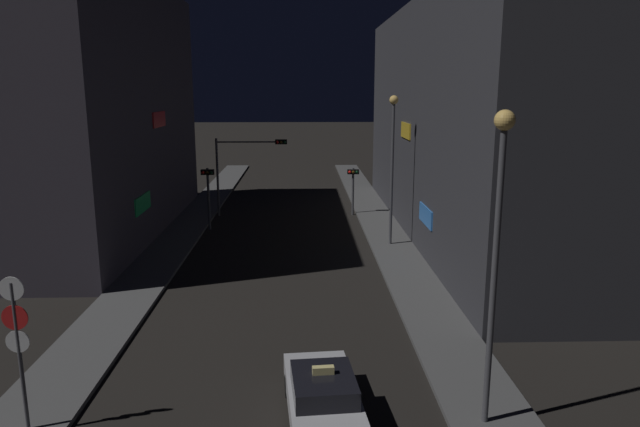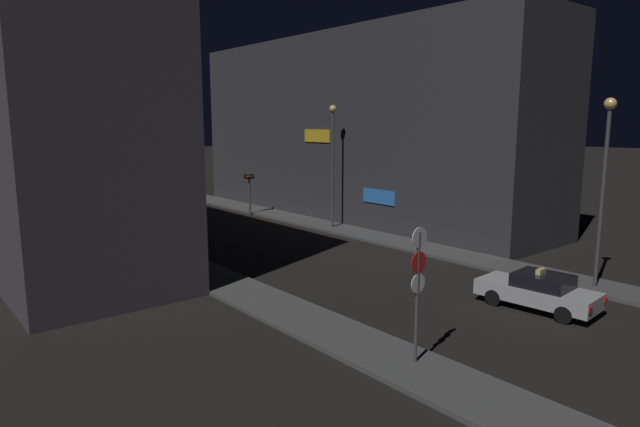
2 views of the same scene
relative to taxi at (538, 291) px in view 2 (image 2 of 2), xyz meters
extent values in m
cube|color=#4C4C4C|center=(-7.76, 19.80, -0.66)|extent=(2.42, 62.70, 0.15)
cube|color=#4C4C4C|center=(4.45, 19.80, -0.66)|extent=(2.42, 62.70, 0.15)
cube|color=#3D3842|center=(-12.36, 20.97, 6.68)|extent=(6.78, 22.78, 14.84)
cube|color=#26CC66|center=(-8.93, 16.41, 1.94)|extent=(0.08, 2.80, 0.90)
cube|color=red|center=(-8.93, 20.97, 6.09)|extent=(0.08, 2.80, 0.90)
cube|color=#333338|center=(9.40, 20.39, 5.98)|extent=(7.47, 31.46, 13.44)
cube|color=#337FE5|center=(5.62, 14.10, 1.68)|extent=(0.08, 2.80, 0.90)
cube|color=yellow|center=(5.62, 20.39, 5.45)|extent=(0.08, 2.80, 0.90)
cube|color=#B7B7BC|center=(0.00, 0.05, -0.12)|extent=(2.16, 4.54, 0.60)
cube|color=black|center=(0.01, -0.15, 0.43)|extent=(1.74, 2.11, 0.50)
cube|color=red|center=(-0.56, -2.23, -0.02)|extent=(0.24, 0.08, 0.16)
cube|color=red|center=(0.93, -2.10, -0.02)|extent=(0.24, 0.08, 0.16)
cylinder|color=black|center=(-0.92, 1.34, -0.42)|extent=(0.27, 0.66, 0.64)
cylinder|color=black|center=(0.68, 1.47, -0.42)|extent=(0.27, 0.66, 0.64)
cylinder|color=black|center=(-0.69, -1.38, -0.42)|extent=(0.27, 0.66, 0.64)
cylinder|color=black|center=(0.91, -1.24, -0.42)|extent=(0.27, 0.66, 0.64)
cube|color=#F4E08C|center=(0.00, -0.05, 0.78)|extent=(0.57, 0.23, 0.20)
cylinder|color=#47474C|center=(-6.30, 25.50, 1.93)|extent=(0.16, 0.16, 5.33)
cylinder|color=#47474C|center=(-4.11, 25.50, 4.34)|extent=(4.37, 0.10, 0.10)
cube|color=black|center=(-1.92, 25.50, 4.34)|extent=(0.80, 0.28, 0.32)
sphere|color=red|center=(-2.17, 25.33, 4.34)|extent=(0.20, 0.20, 0.20)
sphere|color=#3F2D0C|center=(-1.92, 25.33, 4.34)|extent=(0.20, 0.20, 0.20)
sphere|color=#0C3319|center=(-1.68, 25.33, 4.34)|extent=(0.20, 0.20, 0.20)
cylinder|color=#47474C|center=(-6.30, 21.44, 1.19)|extent=(0.16, 0.16, 3.86)
cube|color=black|center=(-6.30, 21.44, 2.87)|extent=(0.80, 0.28, 0.32)
sphere|color=red|center=(-6.55, 21.26, 2.87)|extent=(0.20, 0.20, 0.20)
sphere|color=#3F2D0C|center=(-6.30, 21.26, 2.87)|extent=(0.20, 0.20, 0.20)
sphere|color=#0C3319|center=(-6.05, 21.26, 2.87)|extent=(0.20, 0.20, 0.20)
cylinder|color=#47474C|center=(2.99, 25.44, 0.90)|extent=(0.16, 0.16, 3.27)
cube|color=black|center=(2.99, 25.44, 2.29)|extent=(0.80, 0.28, 0.32)
sphere|color=red|center=(2.74, 25.27, 2.29)|extent=(0.20, 0.20, 0.20)
sphere|color=#3F2D0C|center=(2.99, 25.27, 2.29)|extent=(0.20, 0.20, 0.20)
sphere|color=#0C3319|center=(3.24, 25.27, 2.29)|extent=(0.20, 0.20, 0.20)
cylinder|color=#47474C|center=(-7.48, -0.30, 1.37)|extent=(0.10, 0.10, 3.90)
cylinder|color=white|center=(-7.48, -0.32, 3.17)|extent=(0.60, 0.03, 0.60)
cylinder|color=red|center=(-7.48, -0.32, 2.43)|extent=(0.64, 0.03, 0.64)
cylinder|color=white|center=(-7.48, -0.32, 1.81)|extent=(0.58, 0.03, 0.58)
cylinder|color=#47474C|center=(4.19, -0.30, 3.15)|extent=(0.16, 0.16, 7.47)
sphere|color=#F9C666|center=(4.19, -0.30, 7.14)|extent=(0.49, 0.49, 0.49)
cylinder|color=#47474C|center=(4.37, 17.20, 3.23)|extent=(0.16, 0.16, 7.62)
sphere|color=#F9C666|center=(4.37, 17.20, 7.28)|extent=(0.48, 0.48, 0.48)
camera|label=1|loc=(-0.49, -13.58, 7.84)|focal=32.26mm
camera|label=2|loc=(-19.19, -10.13, 6.37)|focal=30.41mm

